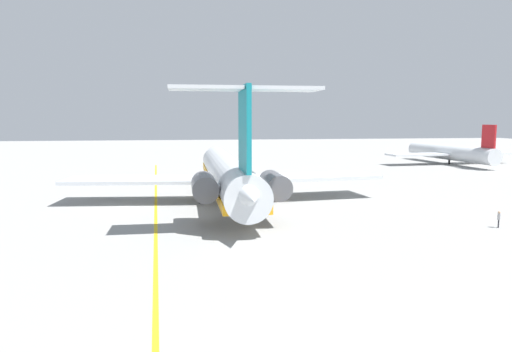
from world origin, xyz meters
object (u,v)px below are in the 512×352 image
Objects in this scene: ground_crew_near_nose at (499,217)px; safety_cone_nose at (326,174)px; airliner_far_left at (447,152)px; ground_crew_near_tail at (337,174)px; main_jetliner at (228,174)px.

safety_cone_nose is at bearing -33.72° from ground_crew_near_nose.
airliner_far_left is 60.16× the size of safety_cone_nose.
airliner_far_left is at bearing -113.21° from ground_crew_near_tail.
ground_crew_near_nose reaches higher than ground_crew_near_tail.
main_jetliner is 29.01× the size of ground_crew_near_tail.
safety_cone_nose is (-6.81, 0.08, -0.79)m from ground_crew_near_tail.
ground_crew_near_tail is at bearing -32.70° from ground_crew_near_nose.
airliner_far_left is 42.05m from safety_cone_nose.
ground_crew_near_tail is (-38.89, -4.22, -0.05)m from ground_crew_near_nose.
main_jetliner reaches higher than ground_crew_near_nose.
ground_crew_near_nose is 1.04× the size of ground_crew_near_tail.
airliner_far_left is at bearing 117.22° from safety_cone_nose.
main_jetliner is 34.99m from safety_cone_nose.
ground_crew_near_tail is 3.05× the size of safety_cone_nose.
ground_crew_near_nose is at bearing 128.16° from ground_crew_near_tail.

